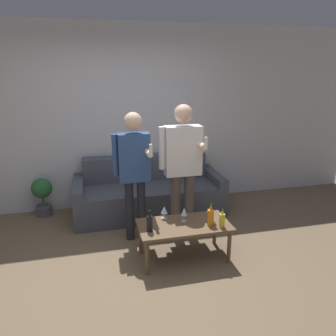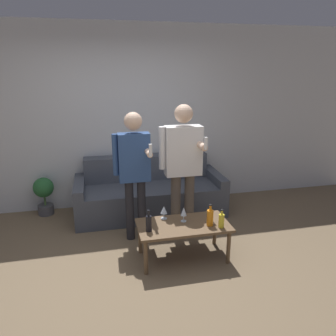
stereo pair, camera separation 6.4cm
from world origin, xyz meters
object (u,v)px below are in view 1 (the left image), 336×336
object	(u,v)px
couch	(149,193)
person_standing_right	(182,161)
person_standing_left	(134,166)
bottle_orange	(150,223)
coffee_table	(184,228)

from	to	relation	value
couch	person_standing_right	distance (m)	1.07
couch	person_standing_right	bearing A→B (deg)	-68.95
couch	person_standing_left	world-z (taller)	person_standing_left
bottle_orange	person_standing_left	world-z (taller)	person_standing_left
person_standing_left	person_standing_right	world-z (taller)	person_standing_right
bottle_orange	person_standing_right	size ratio (longest dim) A/B	0.14
coffee_table	person_standing_right	size ratio (longest dim) A/B	0.61
couch	coffee_table	xyz separation A→B (m)	(0.16, -1.33, 0.08)
bottle_orange	person_standing_left	size ratio (longest dim) A/B	0.15
couch	person_standing_right	world-z (taller)	person_standing_right
person_standing_right	couch	bearing A→B (deg)	111.05
bottle_orange	person_standing_left	bearing A→B (deg)	95.54
bottle_orange	person_standing_right	xyz separation A→B (m)	(0.54, 0.64, 0.46)
couch	coffee_table	size ratio (longest dim) A/B	2.11
coffee_table	person_standing_right	distance (m)	0.84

